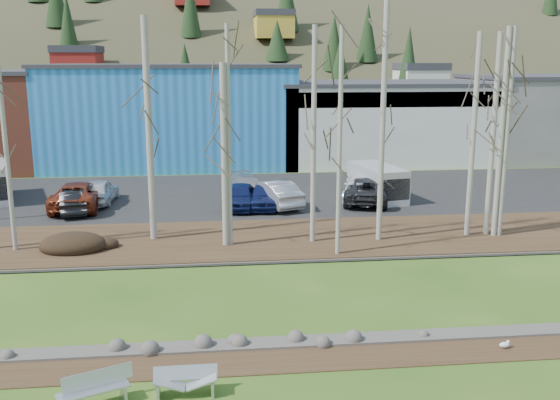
{
  "coord_description": "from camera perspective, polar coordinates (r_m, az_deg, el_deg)",
  "views": [
    {
      "loc": [
        -2.74,
        -14.69,
        8.64
      ],
      "look_at": [
        0.26,
        12.37,
        2.5
      ],
      "focal_mm": 40.0,
      "sensor_mm": 36.0,
      "label": 1
    }
  ],
  "objects": [
    {
      "name": "birch_6",
      "position": [
        27.13,
        5.48,
        5.16
      ],
      "size": [
        0.2,
        0.2,
        9.91
      ],
      "color": "#A8A499",
      "rests_on": "far_bank"
    },
    {
      "name": "birch_1",
      "position": [
        30.13,
        -23.82,
        4.86
      ],
      "size": [
        0.21,
        0.21,
        9.88
      ],
      "color": "#A8A499",
      "rests_on": "far_bank"
    },
    {
      "name": "car_3",
      "position": [
        39.06,
        -3.06,
        1.18
      ],
      "size": [
        3.04,
        5.18,
        1.41
      ],
      "primitive_type": "imported",
      "rotation": [
        0.0,
        0.0,
        0.23
      ],
      "color": "#98999F",
      "rests_on": "parking_lot"
    },
    {
      "name": "dirt_mound",
      "position": [
        30.03,
        -18.4,
        -3.8
      ],
      "size": [
        3.03,
        2.14,
        0.59
      ],
      "primitive_type": "ellipsoid",
      "color": "black",
      "rests_on": "far_bank"
    },
    {
      "name": "birch_9",
      "position": [
        31.87,
        20.0,
        5.67
      ],
      "size": [
        0.26,
        0.26,
        10.01
      ],
      "color": "#A8A499",
      "rests_on": "far_bank"
    },
    {
      "name": "far_bank_rocks",
      "position": [
        27.52,
        -0.29,
        -5.59
      ],
      "size": [
        80.0,
        0.8,
        0.46
      ],
      "primitive_type": null,
      "color": "#47423D",
      "rests_on": "ground"
    },
    {
      "name": "birch_11",
      "position": [
        31.46,
        17.25,
        5.58
      ],
      "size": [
        0.26,
        0.26,
        9.79
      ],
      "color": "#A8A499",
      "rests_on": "far_bank"
    },
    {
      "name": "bench_intact",
      "position": [
        17.23,
        -16.59,
        -16.25
      ],
      "size": [
        1.86,
        1.21,
        0.9
      ],
      "rotation": [
        0.0,
        0.0,
        0.41
      ],
      "color": "silver",
      "rests_on": "ground"
    },
    {
      "name": "car_6",
      "position": [
        38.25,
        7.92,
        0.92
      ],
      "size": [
        3.93,
        5.99,
        1.53
      ],
      "primitive_type": "imported",
      "rotation": [
        0.0,
        0.0,
        2.87
      ],
      "color": "#2B2B2E",
      "rests_on": "parking_lot"
    },
    {
      "name": "building_white",
      "position": [
        55.9,
        9.07,
        7.18
      ],
      "size": [
        18.36,
        12.24,
        6.8
      ],
      "color": "silver",
      "rests_on": "ground"
    },
    {
      "name": "ground",
      "position": [
        17.26,
        3.85,
        -17.36
      ],
      "size": [
        200.0,
        200.0,
        0.0
      ],
      "primitive_type": "plane",
      "color": "#294C15",
      "rests_on": "ground"
    },
    {
      "name": "van_white",
      "position": [
        39.03,
        9.01,
        1.53
      ],
      "size": [
        2.9,
        5.08,
        2.09
      ],
      "rotation": [
        0.0,
        0.0,
        0.2
      ],
      "color": "silver",
      "rests_on": "parking_lot"
    },
    {
      "name": "car_5",
      "position": [
        36.82,
        -0.57,
        0.62
      ],
      "size": [
        3.26,
        5.07,
        1.58
      ],
      "primitive_type": "imported",
      "rotation": [
        0.0,
        0.0,
        3.51
      ],
      "color": "#B9BABC",
      "rests_on": "parking_lot"
    },
    {
      "name": "car_1",
      "position": [
        37.17,
        -18.42,
        -0.13
      ],
      "size": [
        2.27,
        4.24,
        1.33
      ],
      "primitive_type": "imported",
      "rotation": [
        0.0,
        0.0,
        3.37
      ],
      "color": "black",
      "rests_on": "parking_lot"
    },
    {
      "name": "birch_4",
      "position": [
        28.55,
        -5.11,
        4.0
      ],
      "size": [
        0.3,
        0.3,
        8.39
      ],
      "color": "#A8A499",
      "rests_on": "far_bank"
    },
    {
      "name": "car_0",
      "position": [
        39.17,
        -16.22,
        0.79
      ],
      "size": [
        2.0,
        4.5,
        1.51
      ],
      "primitive_type": "imported",
      "rotation": [
        0.0,
        0.0,
        3.09
      ],
      "color": "silver",
      "rests_on": "parking_lot"
    },
    {
      "name": "car_4",
      "position": [
        36.47,
        -3.66,
        0.36
      ],
      "size": [
        2.26,
        4.4,
        1.43
      ],
      "primitive_type": "imported",
      "rotation": [
        0.0,
        0.0,
        -0.14
      ],
      "color": "navy",
      "rests_on": "parking_lot"
    },
    {
      "name": "dirt_strip",
      "position": [
        19.07,
        2.71,
        -14.19
      ],
      "size": [
        80.0,
        1.8,
        0.03
      ],
      "primitive_type": "cube",
      "color": "#382616",
      "rests_on": "ground"
    },
    {
      "name": "river",
      "position": [
        23.69,
        0.77,
        -8.68
      ],
      "size": [
        80.0,
        8.0,
        0.9
      ],
      "primitive_type": null,
      "color": "#111B31",
      "rests_on": "ground"
    },
    {
      "name": "birch_3",
      "position": [
        28.49,
        -4.7,
        5.68
      ],
      "size": [
        0.2,
        0.2,
        10.05
      ],
      "color": "#A8A499",
      "rests_on": "far_bank"
    },
    {
      "name": "bench_damaged",
      "position": [
        17.24,
        -8.63,
        -16.08
      ],
      "size": [
        1.69,
        0.57,
        0.74
      ],
      "rotation": [
        0.0,
        0.0,
        0.01
      ],
      "color": "silver",
      "rests_on": "ground"
    },
    {
      "name": "birch_8",
      "position": [
        31.87,
        18.9,
        5.55
      ],
      "size": [
        0.26,
        0.26,
        9.79
      ],
      "color": "#A8A499",
      "rests_on": "far_bank"
    },
    {
      "name": "birch_7",
      "position": [
        29.55,
        9.37,
        7.07
      ],
      "size": [
        0.26,
        0.26,
        11.35
      ],
      "color": "#A8A499",
      "rests_on": "far_bank"
    },
    {
      "name": "birch_2",
      "position": [
        29.98,
        -11.88,
        6.19
      ],
      "size": [
        0.32,
        0.32,
        10.45
      ],
      "color": "#A8A499",
      "rests_on": "far_bank"
    },
    {
      "name": "building_grey",
      "position": [
        62.07,
        23.59,
        7.05
      ],
      "size": [
        14.28,
        12.24,
        7.3
      ],
      "color": "slate",
      "rests_on": "ground"
    },
    {
      "name": "hillside",
      "position": [
        99.12,
        -4.94,
        17.79
      ],
      "size": [
        160.0,
        72.0,
        35.0
      ],
      "primitive_type": null,
      "color": "#33301E",
      "rests_on": "ground"
    },
    {
      "name": "parking_lot",
      "position": [
        40.7,
        -2.31,
        0.54
      ],
      "size": [
        80.0,
        14.0,
        0.14
      ],
      "primitive_type": "cube",
      "color": "black",
      "rests_on": "ground"
    },
    {
      "name": "car_8",
      "position": [
        36.56,
        -1.44,
        0.41
      ],
      "size": [
        2.26,
        4.4,
        1.43
      ],
      "primitive_type": "imported",
      "rotation": [
        0.0,
        0.0,
        -0.14
      ],
      "color": "navy",
      "rests_on": "parking_lot"
    },
    {
      "name": "near_bank_rocks",
      "position": [
        19.96,
        2.25,
        -12.94
      ],
      "size": [
        80.0,
        0.8,
        0.5
      ],
      "primitive_type": null,
      "color": "#47423D",
      "rests_on": "ground"
    },
    {
      "name": "car_2",
      "position": [
        38.19,
        -17.9,
        0.44
      ],
      "size": [
        2.67,
        5.73,
        1.59
      ],
      "primitive_type": "imported",
      "rotation": [
        0.0,
        0.0,
        3.15
      ],
      "color": "maroon",
      "rests_on": "parking_lot"
    },
    {
      "name": "car_7",
      "position": [
        39.21,
        7.4,
        1.17
      ],
      "size": [
        3.4,
        5.38,
        1.45
      ],
      "primitive_type": "imported",
      "rotation": [
        0.0,
        0.0,
        -0.29
      ],
      "color": "white",
      "rests_on": "parking_lot"
    },
    {
      "name": "far_bank",
      "position": [
        30.54,
        -0.92,
        -3.58
      ],
      "size": [
        80.0,
        7.0,
        0.15
      ],
      "primitive_type": "cube",
      "color": "#382616",
      "rests_on": "ground"
    },
    {
      "name": "building_blue",
      "position": [
        53.98,
        -9.85,
        7.76
      ],
      "size": [
        20.4,
        12.24,
        8.3
      ],
      "color": "#206EAB",
      "rests_on": "ground"
    },
    {
      "name": "seagull",
      "position": [
        20.69,
        19.86,
        -12.33
      ],
      "size": [
        0.37,
        0.18,
        0.27
      ],
      "rotation": [
        0.0,
        0.0,
        0.27
      ],
      "color": "gold",
      "rests_on": "ground"
    },
    {
      "name": "birch_10",
      "position": [
        31.76,
        19.58,
        5.68
      ],
      "size": [
        0.26,
        0.26,
        10.01
      ],
      "color": "#A8A499",
      "rests_on": "far_bank"
    },
    {
      "name": "birch_5",
      "position": [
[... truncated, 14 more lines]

